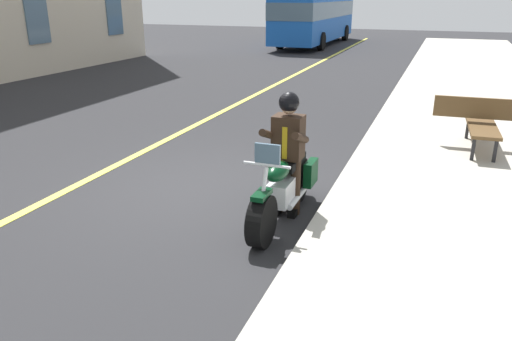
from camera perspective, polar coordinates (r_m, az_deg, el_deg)
ground_plane at (r=7.98m, az=-6.10°, el=-2.11°), size 80.00×80.00×0.00m
lane_center_stripe at (r=9.01m, az=-17.55°, el=-0.32°), size 60.00×0.16×0.01m
motorcycle_main at (r=6.76m, az=3.14°, el=-2.03°), size 2.21×0.60×1.26m
rider_main at (r=6.74m, az=3.70°, el=3.15°), size 0.62×0.54×1.74m
bus_near at (r=31.74m, az=6.90°, el=17.61°), size 11.05×2.70×3.30m
bench_sidewalk at (r=10.33m, az=24.73°, el=5.37°), size 1.82×1.80×0.95m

